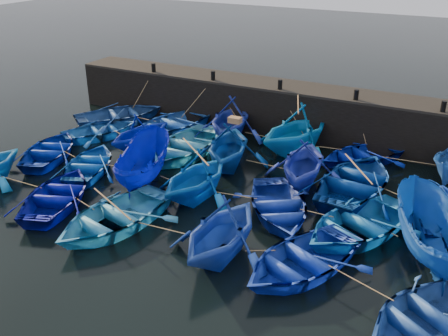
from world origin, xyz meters
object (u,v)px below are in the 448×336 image
at_px(wooden_crate, 235,120).
at_px(boat_8, 185,145).
at_px(boat_0, 120,114).
at_px(boat_13, 51,150).

bearing_deg(wooden_crate, boat_8, 175.52).
bearing_deg(wooden_crate, boat_0, 163.61).
bearing_deg(wooden_crate, boat_13, -160.01).
relative_size(boat_8, wooden_crate, 9.23).
bearing_deg(boat_8, boat_0, 157.70).
height_order(boat_0, boat_13, boat_0).
relative_size(boat_8, boat_13, 1.21).
height_order(boat_0, wooden_crate, wooden_crate).
distance_m(boat_8, wooden_crate, 3.43).
bearing_deg(boat_8, wooden_crate, -4.93).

